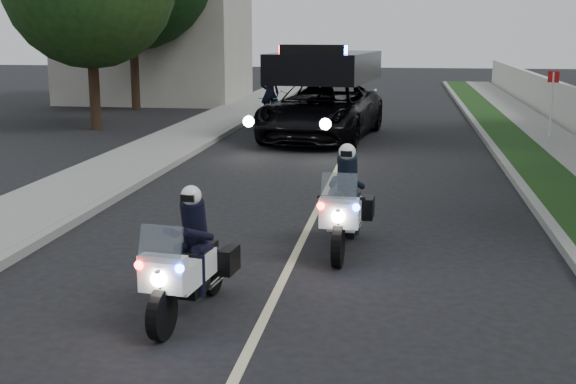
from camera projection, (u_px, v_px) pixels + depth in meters
name	position (u px, v px, depth m)	size (l,w,h in m)	color
ground	(269.00, 309.00, 9.20)	(120.00, 120.00, 0.00)	black
curb_right	(507.00, 167.00, 18.24)	(0.20, 60.00, 0.15)	gray
grass_verge	(537.00, 168.00, 18.13)	(1.20, 60.00, 0.16)	#193814
curb_left	(181.00, 159.00, 19.45)	(0.20, 60.00, 0.15)	gray
sidewalk_left	(140.00, 157.00, 19.61)	(2.00, 60.00, 0.16)	gray
building_far	(155.00, 26.00, 35.05)	(8.00, 6.00, 7.00)	#A8A396
lane_marking	(339.00, 166.00, 18.86)	(0.12, 50.00, 0.01)	#BFB78C
police_moto_left	(190.00, 314.00, 9.04)	(0.64, 1.84, 1.56)	white
police_moto_right	(345.00, 250.00, 11.63)	(0.68, 1.95, 1.66)	white
police_suv	(322.00, 138.00, 23.56)	(2.98, 6.43, 3.13)	black
bicycle	(270.00, 124.00, 27.05)	(0.66, 1.91, 1.00)	black
cyclist	(270.00, 124.00, 27.05)	(0.66, 0.44, 1.82)	black
sign_post	(549.00, 141.00, 22.94)	(0.34, 0.34, 2.19)	#B40C16
tree_left_near	(97.00, 130.00, 25.65)	(5.72, 5.72, 9.53)	#1D4015
tree_left_far	(136.00, 110.00, 31.87)	(6.91, 6.91, 11.51)	black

